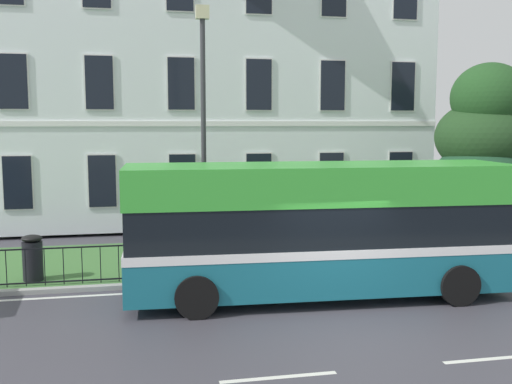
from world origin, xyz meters
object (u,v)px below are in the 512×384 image
evergreen_tree (482,167)px  litter_bin (33,257)px  single_decker_bus (320,228)px  street_lamp_post (203,122)px  georgian_townhouse (205,68)px

evergreen_tree → litter_bin: size_ratio=5.24×
single_decker_bus → evergreen_tree: bearing=36.3°
street_lamp_post → litter_bin: size_ratio=6.03×
litter_bin → georgian_townhouse: bearing=63.2°
street_lamp_post → litter_bin: 5.78m
georgian_townhouse → street_lamp_post: 11.48m
evergreen_tree → single_decker_bus: 8.88m
evergreen_tree → street_lamp_post: size_ratio=0.87×
single_decker_bus → litter_bin: size_ratio=7.76×
single_decker_bus → street_lamp_post: (-2.47, 2.97, 2.55)m
georgian_townhouse → single_decker_bus: bearing=-85.3°
single_decker_bus → litter_bin: 7.53m
street_lamp_post → evergreen_tree: bearing=11.2°
evergreen_tree → litter_bin: (-14.36, -2.39, -2.00)m
georgian_townhouse → litter_bin: 14.31m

